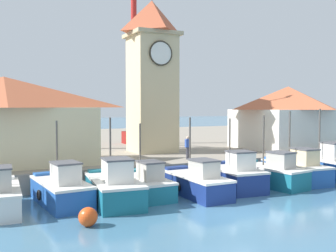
{
  "coord_description": "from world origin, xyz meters",
  "views": [
    {
      "loc": [
        -10.7,
        -14.58,
        4.86
      ],
      "look_at": [
        0.93,
        9.83,
        3.5
      ],
      "focal_mm": 42.0,
      "sensor_mm": 36.0,
      "label": 1
    }
  ],
  "objects_px": {
    "fishing_boat_left_inner": "(114,187)",
    "fishing_boat_mid_right": "(234,176)",
    "warehouse_left": "(5,120)",
    "fishing_boat_mid_left": "(145,184)",
    "fishing_boat_center": "(196,182)",
    "dock_worker_near_tower": "(188,147)",
    "clock_tower": "(152,72)",
    "fishing_boat_left_outer": "(61,189)",
    "fishing_boat_right_outer": "(296,170)",
    "port_crane_far": "(134,65)",
    "fishing_boat_far_right": "(325,165)",
    "mooring_buoy": "(88,217)",
    "fishing_boat_right_inner": "(271,174)",
    "warehouse_right": "(288,116)"
  },
  "relations": [
    {
      "from": "fishing_boat_left_inner",
      "to": "fishing_boat_mid_right",
      "type": "relative_size",
      "value": 1.22
    },
    {
      "from": "fishing_boat_mid_right",
      "to": "warehouse_left",
      "type": "bearing_deg",
      "value": 147.28
    },
    {
      "from": "fishing_boat_mid_left",
      "to": "warehouse_left",
      "type": "height_order",
      "value": "warehouse_left"
    },
    {
      "from": "fishing_boat_center",
      "to": "dock_worker_near_tower",
      "type": "distance_m",
      "value": 6.19
    },
    {
      "from": "fishing_boat_center",
      "to": "clock_tower",
      "type": "distance_m",
      "value": 13.05
    },
    {
      "from": "fishing_boat_left_outer",
      "to": "warehouse_left",
      "type": "distance_m",
      "value": 7.89
    },
    {
      "from": "fishing_boat_left_inner",
      "to": "fishing_boat_right_outer",
      "type": "height_order",
      "value": "fishing_boat_right_outer"
    },
    {
      "from": "fishing_boat_center",
      "to": "port_crane_far",
      "type": "height_order",
      "value": "port_crane_far"
    },
    {
      "from": "fishing_boat_far_right",
      "to": "clock_tower",
      "type": "bearing_deg",
      "value": 130.51
    },
    {
      "from": "fishing_boat_far_right",
      "to": "mooring_buoy",
      "type": "xyz_separation_m",
      "value": [
        -17.29,
        -3.84,
        -0.45
      ]
    },
    {
      "from": "fishing_boat_right_inner",
      "to": "port_crane_far",
      "type": "distance_m",
      "value": 19.96
    },
    {
      "from": "fishing_boat_mid_left",
      "to": "fishing_boat_right_outer",
      "type": "relative_size",
      "value": 0.9
    },
    {
      "from": "fishing_boat_left_outer",
      "to": "warehouse_right",
      "type": "bearing_deg",
      "value": 19.02
    },
    {
      "from": "fishing_boat_right_outer",
      "to": "clock_tower",
      "type": "height_order",
      "value": "clock_tower"
    },
    {
      "from": "mooring_buoy",
      "to": "dock_worker_near_tower",
      "type": "bearing_deg",
      "value": 42.84
    },
    {
      "from": "fishing_boat_mid_left",
      "to": "fishing_boat_mid_right",
      "type": "relative_size",
      "value": 1.07
    },
    {
      "from": "fishing_boat_mid_left",
      "to": "dock_worker_near_tower",
      "type": "bearing_deg",
      "value": 41.54
    },
    {
      "from": "fishing_boat_right_outer",
      "to": "warehouse_left",
      "type": "height_order",
      "value": "warehouse_left"
    },
    {
      "from": "fishing_boat_far_right",
      "to": "port_crane_far",
      "type": "bearing_deg",
      "value": 112.63
    },
    {
      "from": "fishing_boat_mid_left",
      "to": "mooring_buoy",
      "type": "bearing_deg",
      "value": -135.64
    },
    {
      "from": "fishing_boat_mid_right",
      "to": "fishing_boat_right_inner",
      "type": "bearing_deg",
      "value": -1.95
    },
    {
      "from": "fishing_boat_mid_left",
      "to": "fishing_boat_right_inner",
      "type": "relative_size",
      "value": 0.96
    },
    {
      "from": "fishing_boat_left_outer",
      "to": "fishing_boat_mid_left",
      "type": "relative_size",
      "value": 1.07
    },
    {
      "from": "fishing_boat_right_outer",
      "to": "dock_worker_near_tower",
      "type": "relative_size",
      "value": 3.2
    },
    {
      "from": "fishing_boat_center",
      "to": "fishing_boat_far_right",
      "type": "relative_size",
      "value": 1.08
    },
    {
      "from": "warehouse_left",
      "to": "fishing_boat_center",
      "type": "bearing_deg",
      "value": -41.1
    },
    {
      "from": "warehouse_right",
      "to": "dock_worker_near_tower",
      "type": "bearing_deg",
      "value": -166.02
    },
    {
      "from": "dock_worker_near_tower",
      "to": "fishing_boat_right_outer",
      "type": "bearing_deg",
      "value": -41.81
    },
    {
      "from": "mooring_buoy",
      "to": "port_crane_far",
      "type": "bearing_deg",
      "value": 64.76
    },
    {
      "from": "fishing_boat_center",
      "to": "dock_worker_near_tower",
      "type": "height_order",
      "value": "fishing_boat_center"
    },
    {
      "from": "warehouse_left",
      "to": "fishing_boat_left_inner",
      "type": "bearing_deg",
      "value": -58.91
    },
    {
      "from": "fishing_boat_right_inner",
      "to": "warehouse_right",
      "type": "height_order",
      "value": "warehouse_right"
    },
    {
      "from": "fishing_boat_center",
      "to": "fishing_boat_far_right",
      "type": "xyz_separation_m",
      "value": [
        10.61,
        0.9,
        0.12
      ]
    },
    {
      "from": "warehouse_left",
      "to": "warehouse_right",
      "type": "height_order",
      "value": "warehouse_left"
    },
    {
      "from": "fishing_boat_mid_right",
      "to": "mooring_buoy",
      "type": "xyz_separation_m",
      "value": [
        -9.43,
        -3.28,
        -0.42
      ]
    },
    {
      "from": "fishing_boat_left_inner",
      "to": "fishing_boat_left_outer",
      "type": "bearing_deg",
      "value": 161.64
    },
    {
      "from": "fishing_boat_center",
      "to": "fishing_boat_right_inner",
      "type": "height_order",
      "value": "fishing_boat_right_inner"
    },
    {
      "from": "clock_tower",
      "to": "fishing_boat_mid_right",
      "type": "bearing_deg",
      "value": -86.3
    },
    {
      "from": "fishing_boat_mid_left",
      "to": "clock_tower",
      "type": "height_order",
      "value": "clock_tower"
    },
    {
      "from": "fishing_boat_mid_right",
      "to": "fishing_boat_center",
      "type": "bearing_deg",
      "value": -172.92
    },
    {
      "from": "warehouse_left",
      "to": "warehouse_right",
      "type": "xyz_separation_m",
      "value": [
        23.3,
        0.42,
        -0.05
      ]
    },
    {
      "from": "warehouse_right",
      "to": "dock_worker_near_tower",
      "type": "relative_size",
      "value": 5.22
    },
    {
      "from": "fishing_boat_left_outer",
      "to": "fishing_boat_center",
      "type": "height_order",
      "value": "fishing_boat_center"
    },
    {
      "from": "fishing_boat_far_right",
      "to": "fishing_boat_left_outer",
      "type": "bearing_deg",
      "value": 179.17
    },
    {
      "from": "fishing_boat_center",
      "to": "warehouse_right",
      "type": "xyz_separation_m",
      "value": [
        14.12,
        8.43,
        3.23
      ]
    },
    {
      "from": "fishing_boat_center",
      "to": "fishing_boat_right_inner",
      "type": "bearing_deg",
      "value": 2.68
    },
    {
      "from": "fishing_boat_left_inner",
      "to": "mooring_buoy",
      "type": "xyz_separation_m",
      "value": [
        -2.12,
        -3.28,
        -0.4
      ]
    },
    {
      "from": "clock_tower",
      "to": "mooring_buoy",
      "type": "bearing_deg",
      "value": -122.3
    },
    {
      "from": "fishing_boat_left_outer",
      "to": "fishing_boat_left_inner",
      "type": "height_order",
      "value": "fishing_boat_left_inner"
    },
    {
      "from": "fishing_boat_left_outer",
      "to": "fishing_boat_right_inner",
      "type": "xyz_separation_m",
      "value": [
        12.38,
        -0.9,
        0.0
      ]
    }
  ]
}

